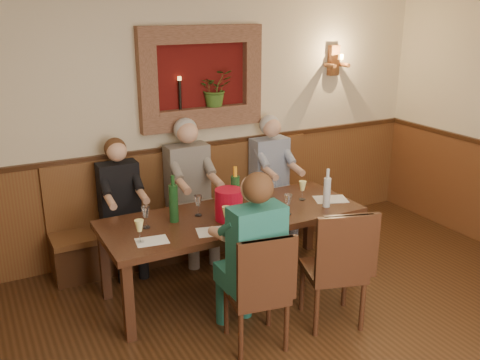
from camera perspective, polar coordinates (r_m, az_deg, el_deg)
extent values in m
cube|color=beige|center=(5.72, -6.07, 6.25)|extent=(6.00, 0.04, 2.80)
cube|color=brown|center=(5.94, -5.73, -1.83)|extent=(6.00, 0.04, 1.10)
cube|color=#381E0F|center=(5.77, -5.91, 3.54)|extent=(6.02, 0.06, 0.05)
cube|color=#500D0B|center=(5.71, -4.27, 10.86)|extent=(1.00, 0.02, 0.70)
cube|color=brown|center=(5.63, -4.19, 15.25)|extent=(1.36, 0.12, 0.18)
cube|color=brown|center=(5.74, -3.99, 6.45)|extent=(1.36, 0.12, 0.18)
cube|color=brown|center=(5.46, -9.85, 10.30)|extent=(0.18, 0.12, 0.70)
cube|color=brown|center=(5.93, 1.23, 11.18)|extent=(0.18, 0.12, 0.70)
cube|color=brown|center=(5.72, -4.01, 7.53)|extent=(1.00, 0.14, 0.04)
imported|color=#395F20|center=(5.75, -2.67, 9.78)|extent=(0.35, 0.30, 0.39)
cylinder|color=black|center=(5.60, -6.42, 8.99)|extent=(0.03, 0.03, 0.30)
cylinder|color=#FFBF59|center=(5.57, -6.48, 10.71)|extent=(0.04, 0.04, 0.04)
cube|color=brown|center=(6.53, 9.95, 12.46)|extent=(0.12, 0.08, 0.35)
cylinder|color=brown|center=(6.42, 9.59, 11.93)|extent=(0.05, 0.18, 0.05)
cylinder|color=brown|center=(6.54, 11.01, 11.97)|extent=(0.05, 0.18, 0.05)
cylinder|color=#FFBF59|center=(6.43, 10.69, 12.78)|extent=(0.06, 0.06, 0.06)
cube|color=#33180F|center=(4.92, -0.76, -3.99)|extent=(2.40, 0.90, 0.06)
cube|color=#33180F|center=(4.41, -11.83, -12.63)|extent=(0.08, 0.08, 0.69)
cube|color=#33180F|center=(5.36, 11.91, -6.82)|extent=(0.08, 0.08, 0.69)
cube|color=#33180F|center=(5.05, -14.25, -8.65)|extent=(0.08, 0.08, 0.69)
cube|color=#33180F|center=(5.89, 7.36, -4.20)|extent=(0.08, 0.08, 0.69)
cube|color=#381E0F|center=(5.88, -4.80, -5.69)|extent=(3.00, 0.40, 0.40)
cube|color=brown|center=(5.80, -4.86, -3.70)|extent=(3.00, 0.45, 0.06)
cube|color=brown|center=(5.84, -5.69, 0.20)|extent=(3.00, 0.06, 0.66)
cube|color=#33180F|center=(4.38, 1.67, -14.63)|extent=(0.47, 0.47, 0.41)
cube|color=#33180F|center=(4.25, 1.70, -12.00)|extent=(0.50, 0.50, 0.05)
cube|color=#33180F|center=(3.96, 2.73, -9.80)|extent=(0.43, 0.11, 0.52)
cube|color=#33180F|center=(4.70, 9.70, -12.18)|extent=(0.55, 0.55, 0.44)
cube|color=#33180F|center=(4.58, 9.86, -9.52)|extent=(0.57, 0.57, 0.05)
cube|color=#33180F|center=(4.28, 11.05, -7.21)|extent=(0.45, 0.18, 0.55)
cube|color=black|center=(5.52, -11.94, -7.45)|extent=(0.39, 0.41, 0.45)
cube|color=black|center=(5.42, -12.85, -0.77)|extent=(0.39, 0.20, 0.51)
sphere|color=#D8A384|center=(5.28, -13.03, 2.98)|extent=(0.20, 0.20, 0.20)
sphere|color=#4C2D19|center=(5.32, -13.17, 3.28)|extent=(0.21, 0.21, 0.21)
cube|color=#5D5955|center=(5.71, -4.76, -6.15)|extent=(0.44, 0.47, 0.45)
cube|color=#5D5955|center=(5.63, -5.67, 0.89)|extent=(0.44, 0.23, 0.58)
sphere|color=#D8A384|center=(5.48, -5.64, 5.06)|extent=(0.22, 0.22, 0.22)
sphere|color=#B2B2B2|center=(5.52, -5.85, 5.38)|extent=(0.24, 0.24, 0.24)
cube|color=navy|center=(6.15, 3.84, -4.32)|extent=(0.42, 0.44, 0.45)
cube|color=navy|center=(6.06, 3.14, 1.97)|extent=(0.42, 0.22, 0.55)
sphere|color=#D8A384|center=(5.93, 3.41, 5.60)|extent=(0.21, 0.21, 0.21)
sphere|color=#B2B2B2|center=(5.97, 3.16, 5.88)|extent=(0.23, 0.23, 0.23)
cube|color=#185154|center=(4.49, 0.61, -13.42)|extent=(0.42, 0.44, 0.45)
cube|color=#185154|center=(4.04, 1.80, -6.53)|extent=(0.42, 0.22, 0.55)
sphere|color=#D8A384|center=(3.92, 1.57, -0.89)|extent=(0.21, 0.21, 0.21)
sphere|color=#4C2D19|center=(3.87, 1.94, -0.83)|extent=(0.23, 0.23, 0.23)
cylinder|color=red|center=(4.74, -1.20, -2.63)|extent=(0.25, 0.25, 0.28)
cylinder|color=#19471E|center=(4.87, -0.51, -1.59)|extent=(0.09, 0.09, 0.35)
cylinder|color=orange|center=(4.80, -0.52, 0.90)|extent=(0.04, 0.04, 0.09)
cylinder|color=#19471E|center=(4.72, -7.10, -2.51)|extent=(0.10, 0.10, 0.34)
cylinder|color=#19471E|center=(4.65, -7.20, -0.04)|extent=(0.04, 0.04, 0.09)
cylinder|color=silver|center=(5.10, 9.25, -1.32)|extent=(0.08, 0.08, 0.28)
cylinder|color=silver|center=(5.04, 9.36, 0.67)|extent=(0.03, 0.03, 0.09)
cube|color=white|center=(4.43, -9.37, -6.43)|extent=(0.28, 0.22, 0.00)
cube|color=white|center=(4.82, 0.22, -4.07)|extent=(0.34, 0.30, 0.00)
cube|color=white|center=(5.34, 9.63, -2.03)|extent=(0.38, 0.32, 0.00)
cube|color=white|center=(4.55, -2.76, -5.50)|extent=(0.34, 0.28, 0.00)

